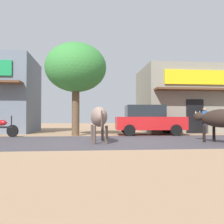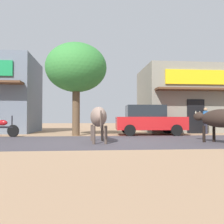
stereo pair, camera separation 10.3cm
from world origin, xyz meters
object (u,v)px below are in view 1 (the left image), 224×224
parked_motorcycle (1,127)px  pedestrian_by_shop (205,118)px  parked_hatchback_car (148,120)px  cow_near_brown (99,117)px  roadside_tree (76,68)px  cow_far_dark (220,119)px

parked_motorcycle → pedestrian_by_shop: bearing=7.3°
parked_hatchback_car → cow_near_brown: (-2.95, -4.00, 0.12)m
roadside_tree → cow_far_dark: 7.67m
parked_motorcycle → pedestrian_by_shop: size_ratio=1.17×
parked_hatchback_car → pedestrian_by_shop: parked_hatchback_car is taller
roadside_tree → pedestrian_by_shop: roadside_tree is taller
parked_hatchback_car → cow_far_dark: bearing=-73.7°
roadside_tree → parked_hatchback_car: roadside_tree is taller
roadside_tree → parked_hatchback_car: (4.00, 0.25, -2.76)m
roadside_tree → cow_near_brown: size_ratio=1.83×
pedestrian_by_shop → cow_far_dark: bearing=-111.5°
cow_near_brown → pedestrian_by_shop: size_ratio=1.72×
roadside_tree → cow_near_brown: bearing=-74.4°
cow_far_dark → pedestrian_by_shop: (2.20, 5.59, 0.02)m
roadside_tree → cow_near_brown: (1.05, -3.75, -2.65)m
parked_hatchback_car → parked_motorcycle: size_ratio=2.11×
roadside_tree → cow_near_brown: roadside_tree is taller
parked_hatchback_car → parked_motorcycle: parked_hatchback_car is taller
parked_hatchback_car → parked_motorcycle: bearing=-174.1°
cow_far_dark → pedestrian_by_shop: pedestrian_by_shop is taller
roadside_tree → pedestrian_by_shop: (7.64, 0.90, -2.69)m
roadside_tree → parked_motorcycle: (-3.63, -0.53, -3.14)m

